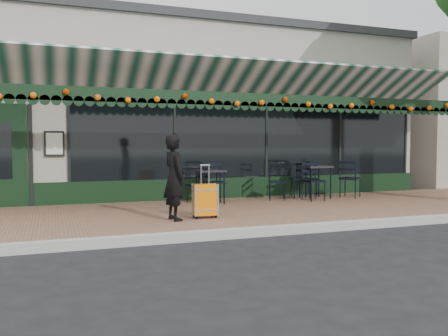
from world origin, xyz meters
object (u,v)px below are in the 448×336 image
object	(u,v)px
chair_b_left	(197,185)
cafe_table_b	(210,173)
chair_b_front	(214,183)
suitcase	(205,200)
chair_a_front	(313,181)
cafe_table_a	(315,169)
chair_a_right	(307,179)
chair_a_left	(300,179)
chair_a_extra	(350,179)
chair_b_right	(277,182)
woman	(174,177)

from	to	relation	value
chair_b_left	cafe_table_b	bearing A→B (deg)	57.38
chair_b_front	cafe_table_b	bearing A→B (deg)	96.12
suitcase	chair_b_front	size ratio (longest dim) A/B	1.04
cafe_table_b	chair_a_front	xyz separation A→B (m)	(2.38, -0.57, -0.21)
cafe_table_a	chair_b_front	xyz separation A→B (m)	(-2.68, -0.13, -0.26)
suitcase	cafe_table_b	bearing A→B (deg)	73.17
chair_a_right	chair_a_front	xyz separation A→B (m)	(-0.35, -0.91, 0.03)
suitcase	chair_a_left	world-z (taller)	suitcase
chair_a_left	chair_a_front	size ratio (longest dim) A/B	1.01
cafe_table_a	chair_a_front	distance (m)	0.58
chair_a_left	chair_a_front	distance (m)	0.62
chair_a_extra	chair_b_left	bearing A→B (deg)	47.67
cafe_table_a	chair_b_right	bearing A→B (deg)	177.93
chair_a_left	chair_a_right	distance (m)	0.45
woman	cafe_table_a	bearing A→B (deg)	-73.41
cafe_table_b	cafe_table_a	bearing A→B (deg)	-3.14
chair_a_left	chair_b_left	xyz separation A→B (m)	(-2.68, 0.02, -0.07)
suitcase	chair_a_extra	bearing A→B (deg)	26.79
cafe_table_a	chair_b_front	distance (m)	2.69
cafe_table_a	chair_a_front	world-z (taller)	chair_a_front
woman	cafe_table_b	xyz separation A→B (m)	(1.40, 2.21, -0.09)
chair_a_right	chair_a_extra	bearing A→B (deg)	-132.51
chair_a_extra	chair_b_left	world-z (taller)	chair_a_extra
chair_a_extra	chair_b_right	size ratio (longest dim) A/B	1.11
suitcase	chair_b_front	xyz separation A→B (m)	(0.82, 1.88, 0.14)
cafe_table_b	chair_a_right	size ratio (longest dim) A/B	0.86
chair_a_front	chair_b_front	bearing A→B (deg)	168.66
chair_a_left	chair_a_extra	size ratio (longest dim) A/B	0.99
woman	cafe_table_a	world-z (taller)	woman
cafe_table_a	chair_a_extra	bearing A→B (deg)	-8.76
suitcase	chair_a_extra	size ratio (longest dim) A/B	1.03
chair_a_extra	chair_b_right	world-z (taller)	chair_a_extra
chair_b_right	suitcase	bearing A→B (deg)	153.43
cafe_table_b	chair_b_right	distance (m)	1.68
chair_a_extra	chair_b_front	bearing A→B (deg)	52.87
chair_b_front	suitcase	bearing A→B (deg)	-107.73
suitcase	cafe_table_a	xyz separation A→B (m)	(3.49, 2.02, 0.40)
woman	cafe_table_a	distance (m)	4.57
cafe_table_b	chair_b_left	world-z (taller)	chair_b_left
suitcase	chair_a_front	xyz separation A→B (m)	(3.20, 1.59, 0.13)
cafe_table_b	chair_a_extra	bearing A→B (deg)	-4.59
suitcase	chair_a_front	distance (m)	3.58
woman	chair_a_left	bearing A→B (deg)	-69.36
chair_a_front	chair_b_front	size ratio (longest dim) A/B	0.99
woman	chair_b_right	bearing A→B (deg)	-65.73
suitcase	chair_a_left	xyz separation A→B (m)	(3.20, 2.21, 0.14)
suitcase	cafe_table_a	size ratio (longest dim) A/B	1.20
woman	chair_a_front	distance (m)	4.13
chair_b_front	chair_a_right	bearing A→B (deg)	18.46
cafe_table_a	chair_a_extra	size ratio (longest dim) A/B	0.86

